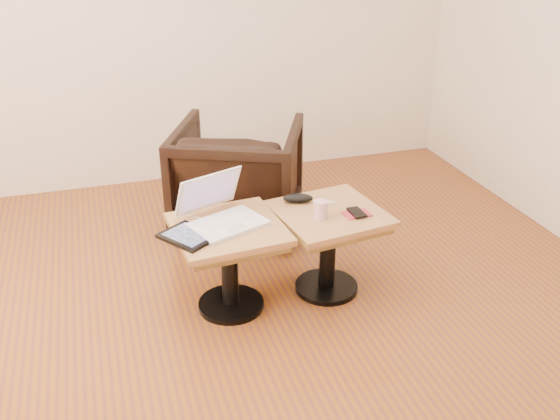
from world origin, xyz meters
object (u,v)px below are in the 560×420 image
object	(u,v)px
side_table_left	(229,247)
side_table_right	(328,231)
laptop	(221,213)
striped_cup	(320,210)
armchair	(238,177)

from	to	relation	value
side_table_left	side_table_right	bearing A→B (deg)	-4.03
side_table_right	laptop	size ratio (longest dim) A/B	1.33
striped_cup	armchair	world-z (taller)	armchair
side_table_right	armchair	size ratio (longest dim) A/B	0.77
side_table_right	striped_cup	bearing A→B (deg)	-148.16
side_table_left	side_table_right	xyz separation A→B (m)	(0.55, 0.01, 0.00)
side_table_left	armchair	bearing A→B (deg)	68.33
side_table_right	striped_cup	distance (m)	0.20
striped_cup	side_table_left	bearing A→B (deg)	173.37
side_table_right	laptop	world-z (taller)	laptop
laptop	armchair	world-z (taller)	laptop
laptop	side_table_right	bearing A→B (deg)	-25.74
side_table_right	striped_cup	xyz separation A→B (m)	(-0.08, -0.06, 0.17)
laptop	side_table_left	bearing A→B (deg)	-90.74
laptop	striped_cup	distance (m)	0.51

